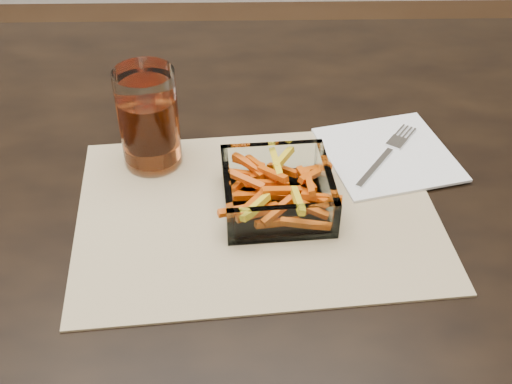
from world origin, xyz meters
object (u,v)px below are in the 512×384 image
(glass_bowl, at_px, (277,193))
(tumbler, at_px, (149,122))
(dining_table, at_px, (162,211))
(fork, at_px, (387,153))

(glass_bowl, height_order, tumbler, tumbler)
(dining_table, xyz_separation_m, fork, (0.32, 0.01, 0.10))
(dining_table, relative_size, glass_bowl, 11.16)
(dining_table, bearing_deg, fork, 1.36)
(dining_table, distance_m, glass_bowl, 0.22)
(glass_bowl, xyz_separation_m, fork, (0.16, 0.10, -0.02))
(dining_table, distance_m, tumbler, 0.16)
(glass_bowl, xyz_separation_m, tumbler, (-0.17, 0.10, 0.04))
(dining_table, bearing_deg, glass_bowl, -30.10)
(glass_bowl, relative_size, fork, 0.99)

